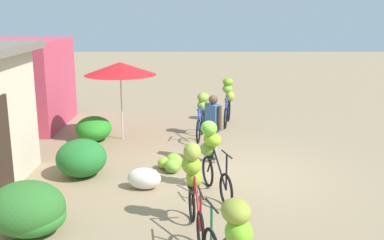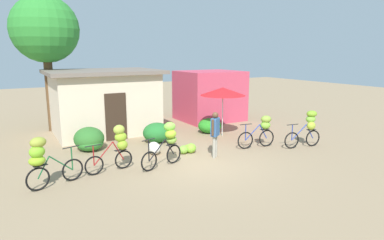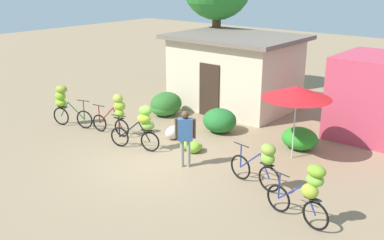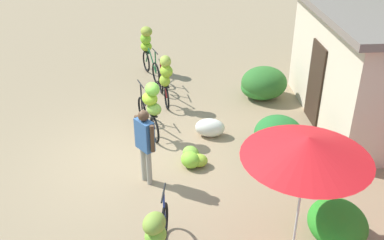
# 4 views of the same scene
# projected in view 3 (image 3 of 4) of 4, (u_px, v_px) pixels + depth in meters

# --- Properties ---
(ground_plane) EXTENTS (60.00, 60.00, 0.00)m
(ground_plane) POSITION_uv_depth(u_px,v_px,m) (158.00, 163.00, 12.66)
(ground_plane) COLOR #957C5C
(building_low) EXTENTS (4.90, 3.83, 2.88)m
(building_low) POSITION_uv_depth(u_px,v_px,m) (235.00, 71.00, 17.54)
(building_low) COLOR beige
(building_low) RESTS_ON ground
(hedge_bush_front_left) EXTENTS (1.01, 1.13, 0.63)m
(hedge_bush_front_left) POSITION_uv_depth(u_px,v_px,m) (165.00, 107.00, 16.76)
(hedge_bush_front_left) COLOR #307D2E
(hedge_bush_front_left) RESTS_ON ground
(hedge_bush_front_right) EXTENTS (1.12, 1.25, 0.88)m
(hedge_bush_front_right) POSITION_uv_depth(u_px,v_px,m) (166.00, 104.00, 16.77)
(hedge_bush_front_right) COLOR #2E6A29
(hedge_bush_front_right) RESTS_ON ground
(hedge_bush_mid) EXTENTS (1.16, 1.10, 0.82)m
(hedge_bush_mid) POSITION_uv_depth(u_px,v_px,m) (220.00, 120.00, 14.97)
(hedge_bush_mid) COLOR #246E2C
(hedge_bush_mid) RESTS_ON ground
(hedge_bush_by_door) EXTENTS (1.12, 0.99, 0.68)m
(hedge_bush_by_door) POSITION_uv_depth(u_px,v_px,m) (300.00, 138.00, 13.55)
(hedge_bush_by_door) COLOR #288924
(hedge_bush_by_door) RESTS_ON ground
(market_umbrella) EXTENTS (1.97, 1.97, 2.17)m
(market_umbrella) POSITION_uv_depth(u_px,v_px,m) (297.00, 92.00, 12.36)
(market_umbrella) COLOR beige
(market_umbrella) RESTS_ON ground
(bicycle_leftmost) EXTENTS (1.58, 0.60, 1.46)m
(bicycle_leftmost) POSITION_uv_depth(u_px,v_px,m) (64.00, 102.00, 15.46)
(bicycle_leftmost) COLOR black
(bicycle_leftmost) RESTS_ON ground
(bicycle_near_pile) EXTENTS (1.56, 0.43, 1.44)m
(bicycle_near_pile) POSITION_uv_depth(u_px,v_px,m) (117.00, 111.00, 14.50)
(bicycle_near_pile) COLOR black
(bicycle_near_pile) RESTS_ON ground
(bicycle_center_loaded) EXTENTS (1.64, 0.67, 1.42)m
(bicycle_center_loaded) POSITION_uv_depth(u_px,v_px,m) (142.00, 124.00, 13.28)
(bicycle_center_loaded) COLOR black
(bicycle_center_loaded) RESTS_ON ground
(bicycle_by_shop) EXTENTS (1.61, 0.46, 1.25)m
(bicycle_by_shop) POSITION_uv_depth(u_px,v_px,m) (263.00, 161.00, 10.92)
(bicycle_by_shop) COLOR black
(bicycle_by_shop) RESTS_ON ground
(bicycle_rightmost) EXTENTS (1.62, 0.43, 1.44)m
(bicycle_rightmost) POSITION_uv_depth(u_px,v_px,m) (308.00, 188.00, 9.28)
(bicycle_rightmost) COLOR black
(bicycle_rightmost) RESTS_ON ground
(banana_pile_on_ground) EXTENTS (0.83, 0.67, 0.35)m
(banana_pile_on_ground) POSITION_uv_depth(u_px,v_px,m) (192.00, 147.00, 13.40)
(banana_pile_on_ground) COLOR #93B830
(banana_pile_on_ground) RESTS_ON ground
(produce_sack) EXTENTS (0.55, 0.77, 0.44)m
(produce_sack) POSITION_uv_depth(u_px,v_px,m) (175.00, 132.00, 14.43)
(produce_sack) COLOR silver
(produce_sack) RESTS_ON ground
(person_vendor) EXTENTS (0.48, 0.40, 1.63)m
(person_vendor) POSITION_uv_depth(u_px,v_px,m) (185.00, 133.00, 12.09)
(person_vendor) COLOR gray
(person_vendor) RESTS_ON ground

